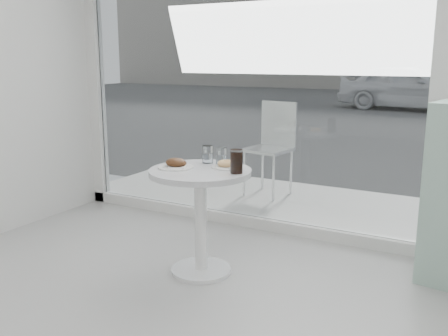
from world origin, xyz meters
The scene contains 10 objects.
storefront centered at (0.07, 3.00, 1.71)m, with size 5.00×0.14×3.00m.
main_table centered at (-0.50, 1.90, 0.55)m, with size 0.72×0.72×0.77m.
patio_deck centered at (0.00, 3.80, 0.03)m, with size 5.60×1.60×0.05m, color silver.
patio_chair centered at (-0.86, 4.00, 0.63)m, with size 0.50×0.50×1.02m.
car_white centered at (-1.14, 14.98, 0.69)m, with size 1.64×4.07×1.39m, color silver.
plate_fritter centered at (-0.67, 1.85, 0.80)m, with size 0.25×0.25×0.07m.
plate_donut centered at (-0.36, 2.03, 0.79)m, with size 0.21×0.21×0.05m.
water_tumbler_a centered at (-0.56, 2.11, 0.83)m, with size 0.08×0.08×0.13m.
water_tumbler_b centered at (-0.44, 2.10, 0.83)m, with size 0.08×0.08×0.13m.
cola_glass centered at (-0.22, 1.92, 0.85)m, with size 0.09×0.09×0.16m.
Camera 1 is at (1.29, -1.00, 1.53)m, focal length 40.00 mm.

